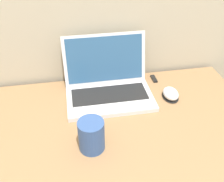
# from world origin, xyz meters

# --- Properties ---
(laptop) EXTENTS (0.37, 0.29, 0.24)m
(laptop) POSITION_xyz_m (0.10, 0.54, 0.80)
(laptop) COLOR silver
(laptop) RESTS_ON desk
(drink_cup) EXTENTS (0.09, 0.09, 0.12)m
(drink_cup) POSITION_xyz_m (-0.01, 0.23, 0.81)
(drink_cup) COLOR #33518C
(drink_cup) RESTS_ON desk
(computer_mouse) EXTENTS (0.07, 0.10, 0.04)m
(computer_mouse) POSITION_xyz_m (0.37, 0.46, 0.76)
(computer_mouse) COLOR black
(computer_mouse) RESTS_ON desk
(usb_stick) EXTENTS (0.02, 0.06, 0.01)m
(usb_stick) POSITION_xyz_m (0.34, 0.61, 0.75)
(usb_stick) COLOR black
(usb_stick) RESTS_ON desk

